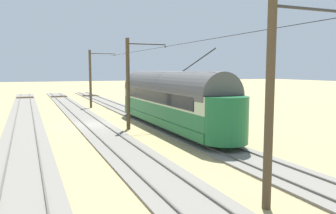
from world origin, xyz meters
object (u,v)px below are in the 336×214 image
catenary_pole_foreground (91,77)px  catenary_pole_mid_near (129,82)px  vintage_streetcar (170,98)px  catenary_pole_mid_far (272,98)px

catenary_pole_foreground → catenary_pole_mid_near: same height
vintage_streetcar → catenary_pole_foreground: catenary_pole_foreground is taller
catenary_pole_foreground → vintage_streetcar: bearing=99.8°
vintage_streetcar → catenary_pole_mid_near: bearing=-16.3°
catenary_pole_mid_near → vintage_streetcar: bearing=163.7°
vintage_streetcar → catenary_pole_mid_near: catenary_pole_mid_near is taller
vintage_streetcar → catenary_pole_foreground: 16.88m
vintage_streetcar → catenary_pole_mid_far: size_ratio=2.68×
catenary_pole_foreground → catenary_pole_mid_far: (0.00, 31.51, 0.00)m
catenary_pole_mid_near → catenary_pole_mid_far: size_ratio=1.00×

